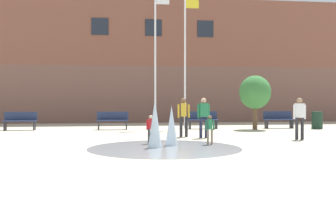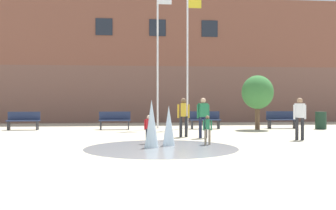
# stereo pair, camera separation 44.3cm
# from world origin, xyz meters

# --- Properties ---
(ground_plane) EXTENTS (100.00, 100.00, 0.00)m
(ground_plane) POSITION_xyz_m (0.00, 0.00, 0.00)
(ground_plane) COLOR #BCB299
(library_building) EXTENTS (36.00, 6.05, 8.36)m
(library_building) POSITION_xyz_m (0.00, 20.12, 4.18)
(library_building) COLOR brown
(library_building) RESTS_ON ground
(splash_fountain) EXTENTS (4.82, 4.82, 1.52)m
(splash_fountain) POSITION_xyz_m (-0.93, 3.64, 0.52)
(splash_fountain) COLOR gray
(splash_fountain) RESTS_ON ground
(park_bench_left_of_flagpoles) EXTENTS (1.60, 0.44, 0.91)m
(park_bench_left_of_flagpoles) POSITION_xyz_m (-7.17, 11.49, 0.48)
(park_bench_left_of_flagpoles) COLOR #28282D
(park_bench_left_of_flagpoles) RESTS_ON ground
(park_bench_under_left_flagpole) EXTENTS (1.60, 0.44, 0.91)m
(park_bench_under_left_flagpole) POSITION_xyz_m (-2.60, 11.35, 0.48)
(park_bench_under_left_flagpole) COLOR #28282D
(park_bench_under_left_flagpole) RESTS_ON ground
(park_bench_center) EXTENTS (1.60, 0.44, 0.91)m
(park_bench_center) POSITION_xyz_m (2.08, 11.37, 0.48)
(park_bench_center) COLOR #28282D
(park_bench_center) RESTS_ON ground
(park_bench_near_trashcan) EXTENTS (1.60, 0.44, 0.91)m
(park_bench_near_trashcan) POSITION_xyz_m (6.19, 11.26, 0.48)
(park_bench_near_trashcan) COLOR #28282D
(park_bench_near_trashcan) RESTS_ON ground
(child_running) EXTENTS (0.31, 0.20, 0.99)m
(child_running) POSITION_xyz_m (-1.20, 4.66, 0.58)
(child_running) COLOR #28282D
(child_running) RESTS_ON ground
(child_with_pink_shirt) EXTENTS (0.31, 0.22, 0.99)m
(child_with_pink_shirt) POSITION_xyz_m (0.76, 4.16, 0.58)
(child_with_pink_shirt) COLOR #89755B
(child_with_pink_shirt) RESTS_ON ground
(adult_in_red) EXTENTS (0.50, 0.38, 1.59)m
(adult_in_red) POSITION_xyz_m (0.34, 6.97, 0.93)
(adult_in_red) COLOR #28282D
(adult_in_red) RESTS_ON ground
(adult_near_bench) EXTENTS (0.50, 0.37, 1.59)m
(adult_near_bench) POSITION_xyz_m (4.54, 5.36, 0.93)
(adult_near_bench) COLOR #28282D
(adult_near_bench) RESTS_ON ground
(teen_by_trashcan) EXTENTS (0.50, 0.29, 1.59)m
(teen_by_trashcan) POSITION_xyz_m (1.05, 6.45, 0.93)
(teen_by_trashcan) COLOR #1E233D
(teen_by_trashcan) RESTS_ON ground
(flagpole_left) EXTENTS (0.80, 0.10, 7.46)m
(flagpole_left) POSITION_xyz_m (-0.33, 12.00, 3.97)
(flagpole_left) COLOR silver
(flagpole_left) RESTS_ON ground
(flagpole_right) EXTENTS (0.80, 0.10, 7.29)m
(flagpole_right) POSITION_xyz_m (1.28, 12.00, 3.89)
(flagpole_right) COLOR silver
(flagpole_right) RESTS_ON ground
(trash_can) EXTENTS (0.56, 0.56, 0.90)m
(trash_can) POSITION_xyz_m (8.01, 10.57, 0.45)
(trash_can) COLOR #193323
(trash_can) RESTS_ON ground
(street_tree_near_building) EXTENTS (1.60, 1.60, 2.76)m
(street_tree_near_building) POSITION_xyz_m (4.62, 10.51, 1.89)
(street_tree_near_building) COLOR brown
(street_tree_near_building) RESTS_ON ground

